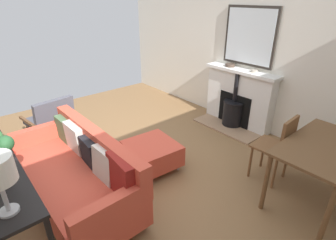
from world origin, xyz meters
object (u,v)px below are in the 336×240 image
(mantel_bowl_far, at_px, (254,71))
(dining_chair_near_fireplace, at_px, (279,144))
(dining_table, at_px, (325,153))
(mantel_bowl_near, at_px, (230,65))
(fireplace, at_px, (237,101))
(ottoman, at_px, (152,153))
(sofa, at_px, (78,172))
(armchair_accent, at_px, (51,118))

(mantel_bowl_far, height_order, dining_chair_near_fireplace, mantel_bowl_far)
(mantel_bowl_far, height_order, dining_table, mantel_bowl_far)
(dining_table, bearing_deg, mantel_bowl_near, -115.96)
(dining_table, bearing_deg, fireplace, -118.44)
(ottoman, bearing_deg, mantel_bowl_far, 175.75)
(mantel_bowl_far, relative_size, sofa, 0.06)
(armchair_accent, distance_m, dining_table, 3.73)
(fireplace, bearing_deg, armchair_accent, -28.87)
(armchair_accent, relative_size, dining_table, 0.64)
(sofa, distance_m, dining_table, 2.68)
(fireplace, relative_size, dining_table, 1.12)
(mantel_bowl_far, distance_m, dining_table, 1.89)
(fireplace, height_order, mantel_bowl_far, mantel_bowl_far)
(mantel_bowl_near, relative_size, armchair_accent, 0.22)
(fireplace, height_order, dining_chair_near_fireplace, fireplace)
(mantel_bowl_near, bearing_deg, dining_table, 64.04)
(sofa, bearing_deg, mantel_bowl_near, -174.96)
(fireplace, bearing_deg, ottoman, 2.26)
(mantel_bowl_far, bearing_deg, armchair_accent, -32.12)
(ottoman, xyz_separation_m, dining_table, (-1.00, 1.70, 0.41))
(armchair_accent, bearing_deg, mantel_bowl_far, 147.88)
(armchair_accent, bearing_deg, dining_chair_near_fireplace, 122.36)
(fireplace, bearing_deg, dining_table, 61.56)
(dining_table, bearing_deg, armchair_accent, -61.77)
(armchair_accent, xyz_separation_m, dining_table, (-1.76, 3.28, 0.22))
(armchair_accent, distance_m, dining_chair_near_fireplace, 3.30)
(fireplace, bearing_deg, dining_chair_near_fireplace, 53.30)
(fireplace, height_order, dining_table, fireplace)
(mantel_bowl_near, relative_size, sofa, 0.09)
(mantel_bowl_near, bearing_deg, fireplace, 83.79)
(ottoman, bearing_deg, mantel_bowl_near, -170.48)
(sofa, bearing_deg, mantel_bowl_far, 175.77)
(mantel_bowl_far, height_order, armchair_accent, mantel_bowl_far)
(fireplace, distance_m, armchair_accent, 3.11)
(ottoman, height_order, dining_table, dining_table)
(sofa, distance_m, dining_chair_near_fireplace, 2.37)
(armchair_accent, bearing_deg, fireplace, 151.13)
(fireplace, xyz_separation_m, dining_table, (0.96, 1.78, 0.19))
(fireplace, height_order, mantel_bowl_near, mantel_bowl_near)
(fireplace, distance_m, mantel_bowl_far, 0.63)
(fireplace, bearing_deg, mantel_bowl_near, -96.21)
(mantel_bowl_near, xyz_separation_m, mantel_bowl_far, (-0.00, 0.48, -0.01))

